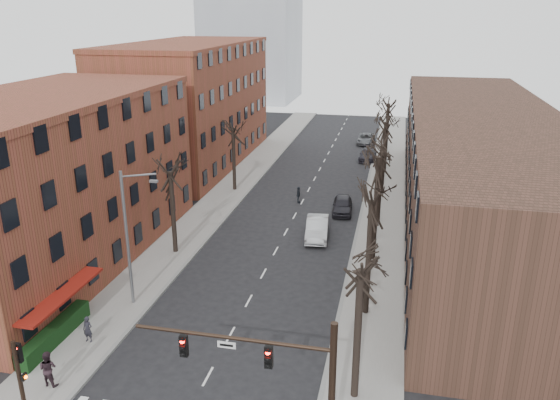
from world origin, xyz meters
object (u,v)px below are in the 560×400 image
Objects in this scene: parked_car_near at (342,205)px; parked_car_mid at (368,155)px; silver_sedan at (317,228)px; pedestrian_a at (88,329)px.

parked_car_mid is (1.09, 19.69, -0.05)m from parked_car_near.
silver_sedan is 1.05× the size of parked_car_mid.
parked_car_mid is 3.12× the size of pedestrian_a.
silver_sedan is 6.53m from parked_car_near.
silver_sedan is 1.14× the size of parked_car_near.
pedestrian_a is at bearing -125.96° from silver_sedan.
silver_sedan reaches higher than parked_car_near.
parked_car_near is at bearing -91.11° from parked_car_mid.
silver_sedan is at bearing -106.53° from parked_car_near.
parked_car_near is 27.13m from pedestrian_a.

